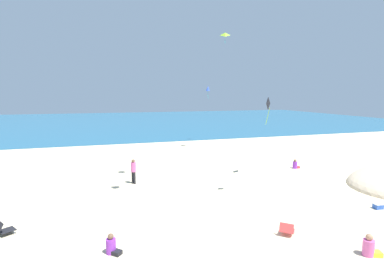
# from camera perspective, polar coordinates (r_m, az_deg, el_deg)

# --- Properties ---
(ground_plane) EXTENTS (120.00, 120.00, 0.00)m
(ground_plane) POSITION_cam_1_polar(r_m,az_deg,el_deg) (20.30, -3.65, -8.57)
(ground_plane) COLOR beige
(ocean_water) EXTENTS (120.00, 60.00, 0.05)m
(ocean_water) POSITION_cam_1_polar(r_m,az_deg,el_deg) (64.63, -13.07, 2.60)
(ocean_water) COLOR #236084
(ocean_water) RESTS_ON ground_plane
(beach_chair_near_camera) EXTENTS (0.88, 0.83, 0.60)m
(beach_chair_near_camera) POSITION_cam_1_polar(r_m,az_deg,el_deg) (14.70, -33.15, -15.33)
(beach_chair_near_camera) COLOR black
(beach_chair_near_camera) RESTS_ON ground_plane
(beach_chair_far_right) EXTENTS (0.78, 0.78, 0.57)m
(beach_chair_far_right) POSITION_cam_1_polar(r_m,az_deg,el_deg) (13.06, 18.16, -17.27)
(beach_chair_far_right) COLOR #D13D3D
(beach_chair_far_right) RESTS_ON ground_plane
(cooler_box) EXTENTS (0.46, 0.35, 0.27)m
(cooler_box) POSITION_cam_1_polar(r_m,az_deg,el_deg) (17.81, 32.78, -11.76)
(cooler_box) COLOR #2D56B7
(cooler_box) RESTS_ON ground_plane
(person_0) EXTENTS (0.60, 0.37, 0.73)m
(person_0) POSITION_cam_1_polar(r_m,az_deg,el_deg) (24.18, 19.66, -5.68)
(person_0) COLOR purple
(person_0) RESTS_ON ground_plane
(person_1) EXTENTS (0.73, 0.56, 0.82)m
(person_1) POSITION_cam_1_polar(r_m,az_deg,el_deg) (12.83, 31.57, -18.44)
(person_1) COLOR #D8599E
(person_1) RESTS_ON ground_plane
(person_2) EXTENTS (0.65, 0.64, 0.75)m
(person_2) POSITION_cam_1_polar(r_m,az_deg,el_deg) (11.65, -15.50, -20.42)
(person_2) COLOR purple
(person_2) RESTS_ON ground_plane
(person_3) EXTENTS (0.45, 0.45, 1.61)m
(person_3) POSITION_cam_1_polar(r_m,az_deg,el_deg) (19.20, -11.45, -6.80)
(person_3) COLOR black
(person_3) RESTS_ON ground_plane
(kite_blue) EXTENTS (0.60, 0.63, 1.53)m
(kite_blue) POSITION_cam_1_polar(r_m,az_deg,el_deg) (35.34, 3.16, 9.02)
(kite_blue) COLOR blue
(kite_lime) EXTENTS (0.87, 0.78, 1.12)m
(kite_lime) POSITION_cam_1_polar(r_m,az_deg,el_deg) (29.73, 6.54, 19.04)
(kite_lime) COLOR #99DB33
(kite_black) EXTENTS (0.64, 0.57, 1.85)m
(kite_black) POSITION_cam_1_polar(r_m,az_deg,el_deg) (20.50, 14.76, 5.77)
(kite_black) COLOR black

